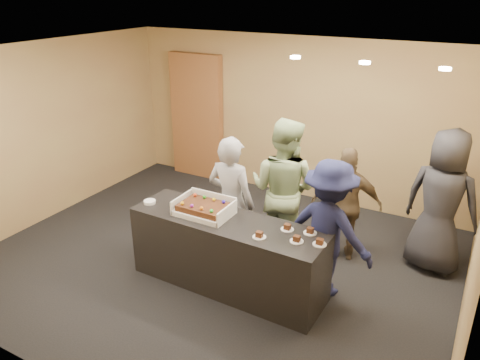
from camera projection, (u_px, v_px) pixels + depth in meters
The scene contains 17 objects.
room at pixel (215, 166), 5.81m from camera, with size 6.04×6.00×2.70m.
serving_counter at pixel (228, 253), 5.63m from camera, with size 2.40×0.70×0.90m, color black.
storage_cabinet at pixel (197, 117), 8.67m from camera, with size 1.05×0.15×2.31m, color brown.
cake_box at pixel (205, 210), 5.60m from camera, with size 0.66×0.46×0.19m.
sheet_cake at pixel (204, 207), 5.56m from camera, with size 0.56×0.39×0.11m.
plate_stack at pixel (150, 202), 5.86m from camera, with size 0.15×0.15×0.04m, color white.
slice_a at pixel (259, 235), 5.08m from camera, with size 0.15×0.15×0.07m.
slice_b at pixel (287, 228), 5.24m from camera, with size 0.15×0.15×0.07m.
slice_c at pixel (297, 240), 5.00m from camera, with size 0.15×0.15×0.07m.
slice_d at pixel (310, 231), 5.16m from camera, with size 0.15×0.15×0.07m.
slice_e at pixel (320, 243), 4.94m from camera, with size 0.15×0.15×0.07m.
person_server_grey at pixel (231, 203), 5.91m from camera, with size 0.64×0.42×1.77m, color gray.
person_sage_man at pixel (283, 190), 6.10m from camera, with size 0.94×0.73×1.93m, color #8EA674.
person_navy_man at pixel (328, 230), 5.36m from camera, with size 1.09×0.63×1.69m, color #16193D.
person_brown_extra at pixel (346, 205), 6.11m from camera, with size 0.91×0.38×1.56m, color brown.
person_dark_suit at pixel (441, 202), 5.81m from camera, with size 0.92×0.60×1.88m, color black.
ceiling_spotlights at pixel (365, 63), 4.98m from camera, with size 1.72×0.12×0.03m.
Camera 1 is at (2.89, -4.59, 3.46)m, focal length 35.00 mm.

